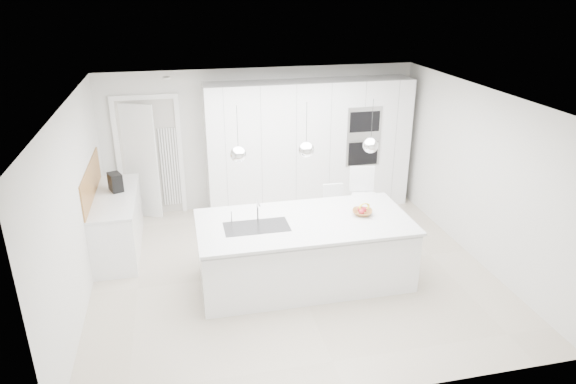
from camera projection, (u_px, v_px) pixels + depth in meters
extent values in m
plane|color=#BBAE99|center=(293.00, 271.00, 7.35)|extent=(5.50, 5.50, 0.00)
plane|color=silver|center=(261.00, 139.00, 9.14)|extent=(5.50, 0.00, 5.50)
plane|color=silver|center=(76.00, 208.00, 6.33)|extent=(0.00, 5.00, 5.00)
plane|color=white|center=(293.00, 97.00, 6.41)|extent=(5.50, 5.50, 0.00)
cube|color=white|center=(309.00, 146.00, 9.07)|extent=(3.60, 0.60, 2.30)
cube|color=white|center=(135.00, 162.00, 8.72)|extent=(0.76, 0.38, 2.00)
cube|color=white|center=(118.00, 224.00, 7.79)|extent=(0.60, 1.80, 0.86)
cube|color=silver|center=(114.00, 197.00, 7.62)|extent=(0.62, 1.82, 0.04)
cube|color=#A6733C|center=(91.00, 181.00, 7.46)|extent=(0.02, 1.80, 0.50)
cube|color=white|center=(305.00, 253.00, 6.94)|extent=(2.80, 1.20, 0.86)
cube|color=silver|center=(304.00, 222.00, 6.82)|extent=(2.84, 1.40, 0.04)
cylinder|color=white|center=(258.00, 210.00, 6.77)|extent=(0.02, 0.02, 0.30)
sphere|color=white|center=(238.00, 154.00, 6.22)|extent=(0.20, 0.20, 0.20)
sphere|color=white|center=(306.00, 150.00, 6.38)|extent=(0.20, 0.20, 0.20)
sphere|color=white|center=(371.00, 145.00, 6.55)|extent=(0.20, 0.20, 0.20)
imported|color=#A6733C|center=(362.00, 212.00, 6.97)|extent=(0.35, 0.35, 0.07)
cube|color=black|center=(115.00, 182.00, 7.74)|extent=(0.25, 0.30, 0.28)
sphere|color=#B11E2A|center=(364.00, 210.00, 6.98)|extent=(0.07, 0.07, 0.07)
sphere|color=#B11E2A|center=(361.00, 209.00, 6.97)|extent=(0.09, 0.09, 0.09)
sphere|color=#B11E2A|center=(362.00, 212.00, 6.90)|extent=(0.08, 0.08, 0.08)
torus|color=gold|center=(364.00, 207.00, 6.97)|extent=(0.21, 0.15, 0.19)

